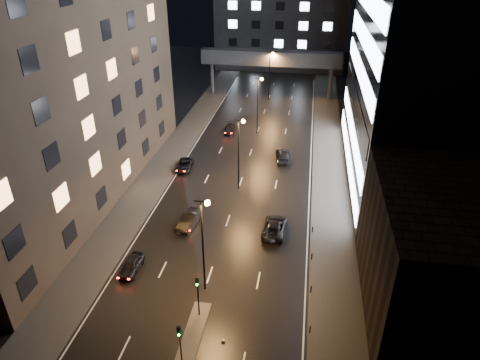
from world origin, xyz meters
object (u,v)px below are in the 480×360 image
at_px(car_toward_a, 275,227).
at_px(car_away_b, 189,220).
at_px(car_away_c, 184,165).
at_px(car_away_d, 230,129).
at_px(car_away_a, 131,265).
at_px(car_toward_b, 283,155).

bearing_deg(car_toward_a, car_away_b, 3.83).
height_order(car_away_b, car_toward_a, car_away_b).
bearing_deg(car_away_c, car_away_d, 71.03).
bearing_deg(car_away_a, car_away_d, 85.98).
height_order(car_away_c, car_toward_a, car_toward_a).
bearing_deg(car_toward_a, car_away_c, -40.63).
bearing_deg(car_away_a, car_away_b, 68.08).
distance_m(car_toward_a, car_toward_b, 19.58).
bearing_deg(car_away_c, car_toward_a, -47.17).
distance_m(car_away_a, car_toward_a, 16.61).
xyz_separation_m(car_away_a, car_away_c, (-0.93, 23.14, -0.04)).
xyz_separation_m(car_away_a, car_away_b, (3.73, 8.91, 0.10)).
height_order(car_away_b, car_toward_b, car_away_b).
distance_m(car_away_c, car_away_d, 15.85).
height_order(car_toward_a, car_toward_b, car_toward_b).
height_order(car_away_c, car_away_d, car_away_d).
relative_size(car_away_c, car_away_d, 1.04).
bearing_deg(car_toward_b, car_away_a, 57.38).
distance_m(car_away_d, car_toward_b, 14.11).
height_order(car_away_a, car_away_d, car_away_a).
xyz_separation_m(car_away_b, car_toward_a, (10.18, 0.18, -0.02)).
distance_m(car_away_d, car_toward_a, 31.23).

